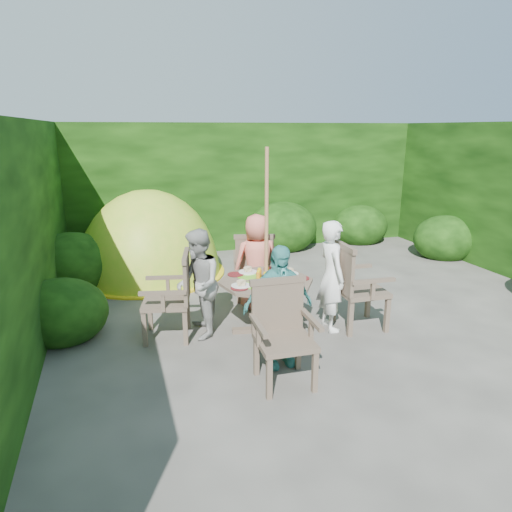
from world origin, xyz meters
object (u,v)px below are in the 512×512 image
object	(u,v)px
garden_chair_back	(254,265)
garden_chair_front	(282,331)
child_back	(257,262)
patio_table	(266,288)
garden_chair_left	(173,295)
child_front	(278,306)
child_left	(198,284)
child_right	(332,276)
garden_chair_right	(354,285)
parasol_pole	(266,244)
dome_tent	(151,274)

from	to	relation	value
garden_chair_back	garden_chair_front	bearing A→B (deg)	94.20
child_back	patio_table	bearing A→B (deg)	83.58
garden_chair_left	child_front	world-z (taller)	child_front
child_left	garden_chair_back	bearing A→B (deg)	138.32
garden_chair_left	child_front	size ratio (longest dim) A/B	0.76
garden_chair_left	child_right	size ratio (longest dim) A/B	0.73
garden_chair_right	child_front	xyz separation A→B (m)	(-1.21, -0.59, 0.09)
child_front	garden_chair_right	bearing A→B (deg)	22.10
garden_chair_left	parasol_pole	bearing A→B (deg)	92.89
garden_chair_right	child_right	xyz separation A→B (m)	(-0.28, 0.06, 0.12)
child_right	child_front	distance (m)	1.13
garden_chair_right	garden_chair_left	xyz separation A→B (m)	(-2.15, 0.38, -0.03)
child_left	dome_tent	world-z (taller)	dome_tent
patio_table	dome_tent	xyz separation A→B (m)	(-1.15, 2.74, -0.56)
garden_chair_back	garden_chair_right	bearing A→B (deg)	139.03
garden_chair_right	garden_chair_front	size ratio (longest dim) A/B	1.08
patio_table	parasol_pole	xyz separation A→B (m)	(-0.00, -0.00, 0.54)
parasol_pole	garden_chair_front	world-z (taller)	parasol_pole
parasol_pole	child_right	size ratio (longest dim) A/B	1.62
patio_table	child_right	xyz separation A→B (m)	(0.78, -0.14, 0.12)
garden_chair_back	child_back	size ratio (longest dim) A/B	0.73
garden_chair_front	garden_chair_left	bearing A→B (deg)	127.14
patio_table	garden_chair_back	distance (m)	1.10
child_back	garden_chair_back	bearing A→B (deg)	-95.45
garden_chair_back	parasol_pole	bearing A→B (deg)	94.66
garden_chair_front	child_right	bearing A→B (deg)	45.89
garden_chair_front	child_back	distance (m)	1.90
garden_chair_front	child_front	world-z (taller)	child_front
child_right	child_back	world-z (taller)	child_right
garden_chair_right	child_back	size ratio (longest dim) A/B	0.80
parasol_pole	garden_chair_front	size ratio (longest dim) A/B	2.29
garden_chair_right	parasol_pole	bearing A→B (deg)	82.70
garden_chair_left	child_right	bearing A→B (deg)	92.80
child_back	dome_tent	xyz separation A→B (m)	(-1.28, 1.95, -0.65)
patio_table	garden_chair_right	xyz separation A→B (m)	(1.07, -0.20, 0.00)
parasol_pole	child_right	xyz separation A→B (m)	(0.79, -0.14, -0.42)
dome_tent	garden_chair_front	bearing A→B (deg)	-76.84
garden_chair_front	dome_tent	world-z (taller)	dome_tent
garden_chair_left	dome_tent	bearing A→B (deg)	-165.91
parasol_pole	garden_chair_left	size ratio (longest dim) A/B	2.23
garden_chair_back	garden_chair_front	world-z (taller)	same
garden_chair_back	child_left	world-z (taller)	child_left
child_right	child_back	size ratio (longest dim) A/B	1.04
parasol_pole	dome_tent	bearing A→B (deg)	112.62
child_left	child_front	xyz separation A→B (m)	(0.65, -0.93, -0.00)
parasol_pole	garden_chair_left	world-z (taller)	parasol_pole
child_back	garden_chair_left	bearing A→B (deg)	29.66
garden_chair_left	child_back	bearing A→B (deg)	129.03
patio_table	garden_chair_left	size ratio (longest dim) A/B	1.33
garden_chair_right	garden_chair_left	bearing A→B (deg)	83.10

